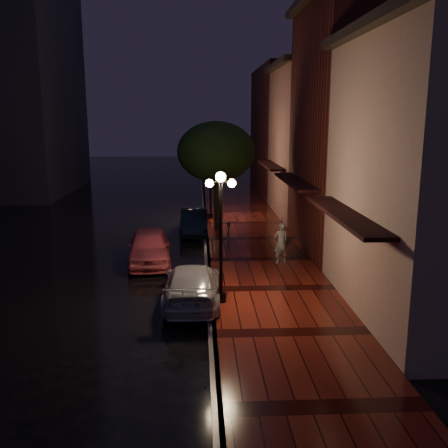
% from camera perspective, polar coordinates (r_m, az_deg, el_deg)
% --- Properties ---
extents(ground, '(120.00, 120.00, 0.00)m').
position_cam_1_polar(ground, '(21.52, -1.89, -4.47)').
color(ground, black).
rests_on(ground, ground).
extents(sidewalk, '(4.50, 60.00, 0.15)m').
position_cam_1_polar(sidewalk, '(21.65, 4.09, -4.19)').
color(sidewalk, '#40100B').
rests_on(sidewalk, ground).
extents(curb, '(0.25, 60.00, 0.15)m').
position_cam_1_polar(curb, '(21.50, -1.89, -4.28)').
color(curb, '#595451').
rests_on(curb, ground).
extents(storefront_near, '(5.00, 8.00, 8.50)m').
position_cam_1_polar(storefront_near, '(16.47, 23.66, 4.51)').
color(storefront_near, gray).
rests_on(storefront_near, ground).
extents(storefront_mid, '(5.00, 8.00, 11.00)m').
position_cam_1_polar(storefront_mid, '(23.79, 15.31, 10.15)').
color(storefront_mid, '#511914').
rests_on(storefront_mid, ground).
extents(storefront_far, '(5.00, 8.00, 9.00)m').
position_cam_1_polar(storefront_far, '(31.53, 10.69, 8.93)').
color(storefront_far, '#8C5951').
rests_on(storefront_far, ground).
extents(storefront_extra, '(5.00, 12.00, 10.00)m').
position_cam_1_polar(storefront_extra, '(41.29, 7.46, 10.43)').
color(storefront_extra, '#511914').
rests_on(storefront_extra, ground).
extents(streetlamp_near, '(0.96, 0.36, 4.31)m').
position_cam_1_polar(streetlamp_near, '(16.03, -0.37, -0.64)').
color(streetlamp_near, black).
rests_on(streetlamp_near, sidewalk).
extents(streetlamp_far, '(0.96, 0.36, 4.31)m').
position_cam_1_polar(streetlamp_far, '(29.84, -1.57, 5.30)').
color(streetlamp_far, black).
rests_on(streetlamp_far, sidewalk).
extents(street_tree, '(4.16, 4.16, 5.80)m').
position_cam_1_polar(street_tree, '(26.70, -0.87, 8.04)').
color(street_tree, black).
rests_on(street_tree, sidewalk).
extents(pink_car, '(2.11, 4.47, 1.48)m').
position_cam_1_polar(pink_car, '(21.49, -8.55, -2.58)').
color(pink_car, '#E45D6A').
rests_on(pink_car, ground).
extents(navy_car, '(1.46, 4.08, 1.34)m').
position_cam_1_polar(navy_car, '(26.72, -3.40, 0.28)').
color(navy_car, black).
rests_on(navy_car, ground).
extents(silver_car, '(1.93, 4.56, 1.31)m').
position_cam_1_polar(silver_car, '(16.87, -3.67, -6.88)').
color(silver_car, '#A9AAB1').
rests_on(silver_car, ground).
extents(woman_with_umbrella, '(1.01, 1.03, 2.43)m').
position_cam_1_polar(woman_with_umbrella, '(20.71, 6.60, -0.19)').
color(woman_with_umbrella, white).
rests_on(woman_with_umbrella, sidewalk).
extents(parking_meter, '(0.14, 0.12, 1.31)m').
position_cam_1_polar(parking_meter, '(22.88, 0.53, -1.02)').
color(parking_meter, black).
rests_on(parking_meter, sidewalk).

